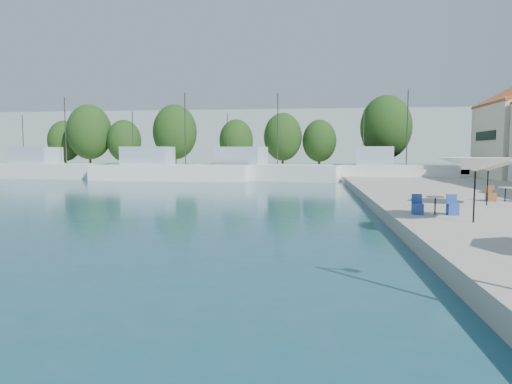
# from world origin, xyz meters

# --- Properties ---
(quay_far) EXTENTS (90.00, 16.00, 0.60)m
(quay_far) POSITION_xyz_m (-8.00, 67.00, 0.30)
(quay_far) COLOR gray
(quay_far) RESTS_ON ground
(hill_west) EXTENTS (180.00, 40.00, 16.00)m
(hill_west) POSITION_xyz_m (-30.00, 160.00, 8.00)
(hill_west) COLOR #9AA89F
(hill_west) RESTS_ON ground
(hill_east) EXTENTS (140.00, 40.00, 12.00)m
(hill_east) POSITION_xyz_m (40.00, 180.00, 6.00)
(hill_east) COLOR #9AA89F
(hill_east) RESTS_ON ground
(trawler_01) EXTENTS (18.05, 6.90, 10.20)m
(trawler_01) POSITION_xyz_m (-29.13, 55.90, 1.07)
(trawler_01) COLOR silver
(trawler_01) RESTS_ON ground
(trawler_02) EXTENTS (17.90, 5.16, 10.20)m
(trawler_02) POSITION_xyz_m (-13.69, 53.52, 1.07)
(trawler_02) COLOR white
(trawler_02) RESTS_ON ground
(trawler_03) EXTENTS (18.36, 8.66, 10.20)m
(trawler_03) POSITION_xyz_m (-3.36, 55.60, 1.07)
(trawler_03) COLOR white
(trawler_03) RESTS_ON ground
(trawler_04) EXTENTS (13.32, 5.30, 10.20)m
(trawler_04) POSITION_xyz_m (11.14, 54.19, 1.07)
(trawler_04) COLOR silver
(trawler_04) RESTS_ON ground
(tree_01) EXTENTS (5.07, 5.07, 7.51)m
(tree_01) POSITION_xyz_m (-35.74, 70.76, 4.93)
(tree_01) COLOR #3F2B19
(tree_01) RESTS_ON quay_far
(tree_02) EXTENTS (6.53, 6.53, 9.66)m
(tree_02) POSITION_xyz_m (-30.41, 68.40, 6.18)
(tree_02) COLOR #3F2B19
(tree_02) RESTS_ON quay_far
(tree_03) EXTENTS (5.01, 5.01, 7.41)m
(tree_03) POSITION_xyz_m (-25.23, 68.92, 4.87)
(tree_03) COLOR #3F2B19
(tree_03) RESTS_ON quay_far
(tree_04) EXTENTS (6.53, 6.53, 9.67)m
(tree_04) POSITION_xyz_m (-17.71, 69.96, 6.18)
(tree_04) COLOR #3F2B19
(tree_04) RESTS_ON quay_far
(tree_05) EXTENTS (5.05, 5.05, 7.47)m
(tree_05) POSITION_xyz_m (-8.57, 70.87, 4.91)
(tree_05) COLOR #3F2B19
(tree_05) RESTS_ON quay_far
(tree_06) EXTENTS (5.67, 5.67, 8.39)m
(tree_06) POSITION_xyz_m (-1.66, 71.43, 5.44)
(tree_06) COLOR #3F2B19
(tree_06) RESTS_ON quay_far
(tree_07) EXTENTS (4.97, 4.97, 7.35)m
(tree_07) POSITION_xyz_m (3.75, 71.46, 4.84)
(tree_07) COLOR #3F2B19
(tree_07) RESTS_ON quay_far
(tree_08) EXTENTS (7.06, 7.06, 10.46)m
(tree_08) POSITION_xyz_m (12.83, 68.81, 6.64)
(tree_08) COLOR #3F2B19
(tree_08) RESTS_ON quay_far
(umbrella_white) EXTENTS (2.82, 2.82, 2.39)m
(umbrella_white) POSITION_xyz_m (8.66, 20.84, 2.73)
(umbrella_white) COLOR black
(umbrella_white) RESTS_ON quay_right
(umbrella_cream) EXTENTS (2.95, 2.95, 2.19)m
(umbrella_cream) POSITION_xyz_m (11.17, 26.56, 2.54)
(umbrella_cream) COLOR black
(umbrella_cream) RESTS_ON quay_right
(cafe_table_02) EXTENTS (1.82, 0.70, 0.76)m
(cafe_table_02) POSITION_xyz_m (7.81, 22.86, 0.89)
(cafe_table_02) COLOR black
(cafe_table_02) RESTS_ON quay_right
(cafe_table_03) EXTENTS (1.82, 0.70, 0.76)m
(cafe_table_03) POSITION_xyz_m (12.80, 28.54, 0.89)
(cafe_table_03) COLOR black
(cafe_table_03) RESTS_ON quay_right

